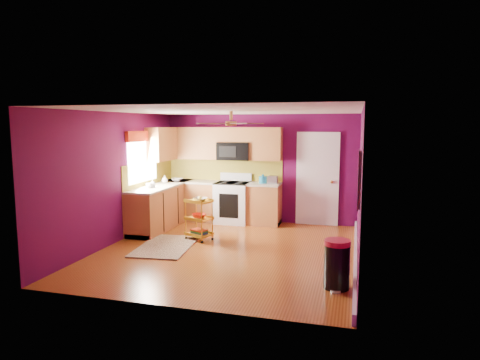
% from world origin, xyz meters
% --- Properties ---
extents(ground, '(5.00, 5.00, 0.00)m').
position_xyz_m(ground, '(0.00, 0.00, 0.00)').
color(ground, brown).
rests_on(ground, ground).
extents(room_envelope, '(4.54, 5.04, 2.52)m').
position_xyz_m(room_envelope, '(0.03, 0.00, 1.63)').
color(room_envelope, '#50093C').
rests_on(room_envelope, ground).
extents(lower_cabinets, '(2.81, 2.31, 0.94)m').
position_xyz_m(lower_cabinets, '(-1.35, 1.82, 0.43)').
color(lower_cabinets, brown).
rests_on(lower_cabinets, ground).
extents(electric_range, '(0.76, 0.66, 1.13)m').
position_xyz_m(electric_range, '(-0.55, 2.17, 0.48)').
color(electric_range, white).
rests_on(electric_range, ground).
extents(upper_cabinetry, '(2.80, 2.30, 1.26)m').
position_xyz_m(upper_cabinetry, '(-1.24, 2.17, 1.80)').
color(upper_cabinetry, brown).
rests_on(upper_cabinetry, ground).
extents(left_window, '(0.08, 1.35, 1.08)m').
position_xyz_m(left_window, '(-2.22, 1.05, 1.74)').
color(left_window, white).
rests_on(left_window, ground).
extents(panel_door, '(0.95, 0.11, 2.15)m').
position_xyz_m(panel_door, '(1.35, 2.47, 1.02)').
color(panel_door, white).
rests_on(panel_door, ground).
extents(right_wall_art, '(0.04, 2.74, 1.04)m').
position_xyz_m(right_wall_art, '(2.23, -0.34, 1.44)').
color(right_wall_art, black).
rests_on(right_wall_art, ground).
extents(ceiling_fan, '(1.01, 1.01, 0.26)m').
position_xyz_m(ceiling_fan, '(0.00, 0.20, 2.29)').
color(ceiling_fan, '#BF8C3F').
rests_on(ceiling_fan, ground).
extents(shag_rug, '(1.09, 1.62, 0.02)m').
position_xyz_m(shag_rug, '(-1.19, -0.08, 0.01)').
color(shag_rug, '#321D10').
rests_on(shag_rug, ground).
extents(rolling_cart, '(0.59, 0.52, 0.88)m').
position_xyz_m(rolling_cart, '(-0.76, 0.54, 0.45)').
color(rolling_cart, gold).
rests_on(rolling_cart, ground).
extents(trash_can, '(0.47, 0.47, 0.69)m').
position_xyz_m(trash_can, '(1.97, -1.32, 0.34)').
color(trash_can, black).
rests_on(trash_can, ground).
extents(teal_kettle, '(0.18, 0.18, 0.21)m').
position_xyz_m(teal_kettle, '(0.15, 2.22, 1.02)').
color(teal_kettle, '#12648C').
rests_on(teal_kettle, lower_cabinets).
extents(toaster, '(0.22, 0.15, 0.18)m').
position_xyz_m(toaster, '(0.38, 2.20, 1.03)').
color(toaster, beige).
rests_on(toaster, lower_cabinets).
extents(soap_bottle_a, '(0.08, 0.08, 0.18)m').
position_xyz_m(soap_bottle_a, '(-1.94, 0.93, 1.03)').
color(soap_bottle_a, '#EA3F72').
rests_on(soap_bottle_a, lower_cabinets).
extents(soap_bottle_b, '(0.14, 0.14, 0.17)m').
position_xyz_m(soap_bottle_b, '(-2.03, 1.69, 1.03)').
color(soap_bottle_b, white).
rests_on(soap_bottle_b, lower_cabinets).
extents(counter_dish, '(0.26, 0.26, 0.07)m').
position_xyz_m(counter_dish, '(-1.88, 2.06, 0.97)').
color(counter_dish, white).
rests_on(counter_dish, lower_cabinets).
extents(counter_cup, '(0.14, 0.14, 0.11)m').
position_xyz_m(counter_cup, '(-1.99, 0.86, 0.99)').
color(counter_cup, white).
rests_on(counter_cup, lower_cabinets).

